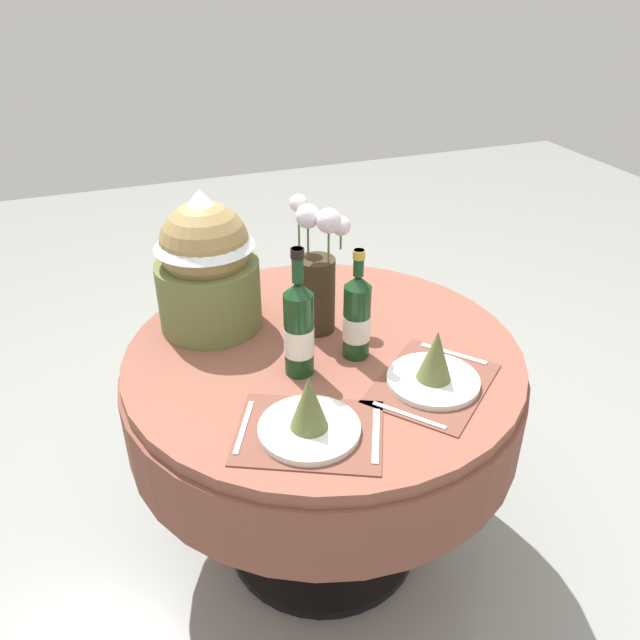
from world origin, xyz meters
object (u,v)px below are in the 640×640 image
Objects in this scene: place_setting_left at (309,417)px; wine_bottle_centre at (299,328)px; flower_vase at (317,275)px; gift_tub_back_left at (206,257)px; wine_bottle_left at (357,316)px; dining_table at (323,394)px; place_setting_right at (434,369)px.

place_setting_left is 0.26m from wine_bottle_centre.
wine_bottle_centre is (-0.12, -0.19, -0.04)m from flower_vase.
place_setting_left is 1.08× the size of flower_vase.
flower_vase is 0.32m from gift_tub_back_left.
place_setting_left is 0.60m from gift_tub_back_left.
wine_bottle_left is at bearing -41.66° from gift_tub_back_left.
gift_tub_back_left is (-0.29, 0.13, 0.05)m from flower_vase.
flower_vase is at bearing 67.45° from place_setting_left.
dining_table is 0.35m from flower_vase.
dining_table is 0.30m from wine_bottle_left.
flower_vase is 0.23m from wine_bottle_centre.
place_setting_right is 0.36m from wine_bottle_centre.
place_setting_right is at bearing -63.55° from flower_vase.
place_setting_right is 1.02× the size of gift_tub_back_left.
place_setting_right is (0.36, 0.07, 0.00)m from place_setting_left.
wine_bottle_left reaches higher than place_setting_right.
place_setting_left is 1.17× the size of wine_bottle_centre.
gift_tub_back_left is at bearing 138.34° from wine_bottle_left.
wine_bottle_centre is (-0.10, -0.08, 0.29)m from dining_table.
gift_tub_back_left is at bearing 117.26° from wine_bottle_centre.
wine_bottle_left is at bearing -73.75° from flower_vase.
wine_bottle_left is 0.75× the size of gift_tub_back_left.
dining_table is 3.19× the size of wine_bottle_centre.
dining_table is at bearing 129.32° from place_setting_right.
dining_table is at bearing 142.75° from wine_bottle_left.
place_setting_right is 1.35× the size of wine_bottle_left.
place_setting_left is 0.37m from place_setting_right.
flower_vase is at bearing -24.28° from gift_tub_back_left.
flower_vase reaches higher than place_setting_right.
place_setting_right is 0.43m from flower_vase.
place_setting_right is at bearing -46.55° from gift_tub_back_left.
gift_tub_back_left is (-0.34, 0.30, 0.10)m from wine_bottle_left.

